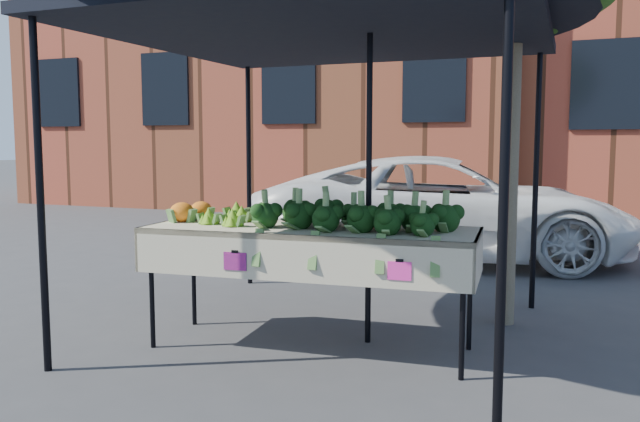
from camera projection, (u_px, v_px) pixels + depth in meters
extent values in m
plane|color=#363639|center=(282.00, 343.00, 4.89)|extent=(90.00, 90.00, 0.00)
cube|color=beige|center=(310.00, 288.00, 4.72)|extent=(2.45, 0.97, 0.90)
cube|color=#F22D8C|center=(233.00, 260.00, 4.47)|extent=(0.17, 0.01, 0.12)
cube|color=#FC2FA6|center=(393.00, 272.00, 4.06)|extent=(0.17, 0.01, 0.12)
ellipsoid|color=black|center=(354.00, 212.00, 4.57)|extent=(1.46, 0.56, 0.25)
ellipsoid|color=#74A627|center=(231.00, 211.00, 4.94)|extent=(0.42, 0.56, 0.19)
ellipsoid|color=orange|center=(192.00, 210.00, 5.10)|extent=(0.22, 0.42, 0.17)
imported|color=white|center=(446.00, 72.00, 8.22)|extent=(1.73, 2.43, 4.82)
cube|color=brown|center=(299.00, 31.00, 17.34)|extent=(12.00, 8.00, 9.00)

